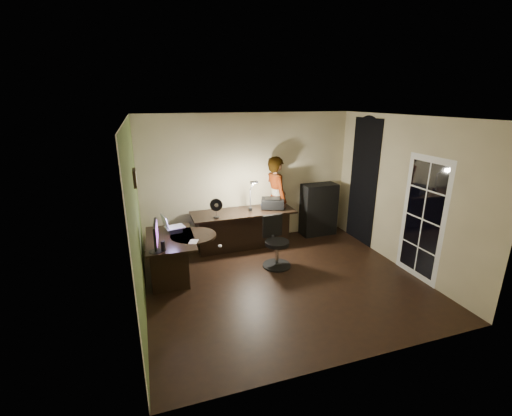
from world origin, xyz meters
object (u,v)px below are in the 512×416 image
object	(u,v)px
monitor	(155,242)
person	(276,199)
desk_left	(171,257)
office_chair	(277,243)
cabinet	(319,209)
desk_right	(244,229)

from	to	relation	value
monitor	person	distance (m)	2.99
desk_left	office_chair	world-z (taller)	office_chair
office_chair	person	world-z (taller)	person
cabinet	office_chair	xyz separation A→B (m)	(-1.48, -1.21, -0.11)
office_chair	monitor	bearing A→B (deg)	-176.55
desk_right	monitor	distance (m)	2.26
desk_right	cabinet	bearing A→B (deg)	5.52
monitor	office_chair	distance (m)	2.17
cabinet	monitor	size ratio (longest dim) A/B	2.25
desk_right	desk_left	bearing A→B (deg)	-152.51
monitor	office_chair	xyz separation A→B (m)	(2.11, 0.30, -0.43)
desk_right	cabinet	world-z (taller)	cabinet
monitor	cabinet	bearing A→B (deg)	27.28
cabinet	monitor	world-z (taller)	cabinet
cabinet	office_chair	world-z (taller)	cabinet
desk_right	office_chair	size ratio (longest dim) A/B	2.23
desk_left	desk_right	size ratio (longest dim) A/B	0.61
desk_left	person	world-z (taller)	person
monitor	desk_right	bearing A→B (deg)	41.02
desk_left	desk_right	world-z (taller)	desk_right
cabinet	person	distance (m)	1.08
desk_left	monitor	distance (m)	0.77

